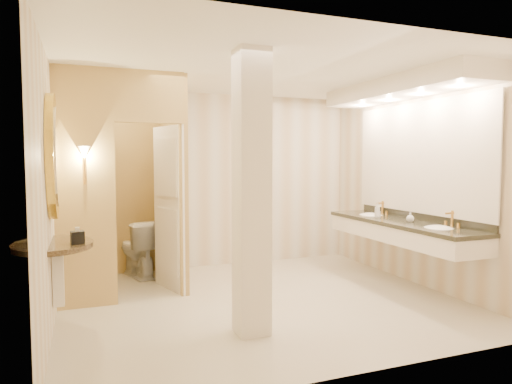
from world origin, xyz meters
TOP-DOWN VIEW (x-y plane):
  - floor at (0.00, 0.00)m, footprint 4.50×4.50m
  - ceiling at (0.00, 0.00)m, footprint 4.50×4.50m
  - wall_back at (0.00, 2.00)m, footprint 4.50×0.02m
  - wall_front at (0.00, -2.00)m, footprint 4.50×0.02m
  - wall_left at (-2.25, 0.00)m, footprint 0.02×4.00m
  - wall_right at (2.25, 0.00)m, footprint 0.02×4.00m
  - toilet_closet at (-1.12, 0.97)m, footprint 1.50×1.55m
  - wall_sconce at (-1.93, 0.43)m, footprint 0.14×0.14m
  - vanity at (1.98, -0.06)m, footprint 0.75×2.69m
  - console_shelf at (-2.21, -0.19)m, footprint 0.92×0.92m
  - pillar at (-0.45, -0.90)m, footprint 0.30×0.30m
  - tissue_box at (-2.00, -0.34)m, footprint 0.13×0.13m
  - toilet at (-1.22, 1.70)m, footprint 0.65×0.89m
  - soap_bottle_a at (1.86, 0.32)m, footprint 0.08×0.08m
  - soap_bottle_b at (1.97, -0.21)m, footprint 0.13×0.13m
  - soap_bottle_c at (1.83, 0.29)m, footprint 0.08×0.08m

SIDE VIEW (x-z plane):
  - floor at x=0.00m, z-range 0.00..0.00m
  - toilet at x=-1.22m, z-range 0.00..0.82m
  - tissue_box at x=-2.00m, z-range 0.88..0.99m
  - soap_bottle_b at x=1.97m, z-range 0.88..1.00m
  - soap_bottle_a at x=1.86m, z-range 0.88..1.01m
  - soap_bottle_c at x=1.83m, z-range 0.88..1.08m
  - console_shelf at x=-2.21m, z-range 0.38..2.29m
  - wall_back at x=0.00m, z-range 0.00..2.70m
  - wall_front at x=0.00m, z-range 0.00..2.70m
  - wall_left at x=-2.25m, z-range 0.00..2.70m
  - wall_right at x=2.25m, z-range 0.00..2.70m
  - pillar at x=-0.45m, z-range 0.00..2.70m
  - toilet_closet at x=-1.12m, z-range 0.04..2.74m
  - vanity at x=1.98m, z-range 0.58..2.67m
  - wall_sconce at x=-1.93m, z-range 1.52..1.94m
  - ceiling at x=0.00m, z-range 2.70..2.70m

